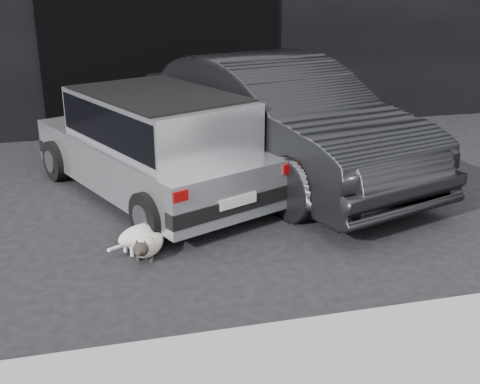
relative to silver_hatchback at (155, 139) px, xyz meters
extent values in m
plane|color=black|center=(-0.47, -0.93, -0.72)|extent=(80.00, 80.00, 0.00)
cube|color=black|center=(0.53, 3.06, 0.58)|extent=(4.00, 0.10, 2.60)
cube|color=gray|center=(0.53, -3.53, -0.66)|extent=(18.00, 0.25, 0.12)
cube|color=silver|center=(-0.04, 0.08, -0.28)|extent=(2.88, 3.90, 0.57)
cube|color=silver|center=(0.04, -0.08, 0.29)|extent=(2.23, 2.74, 0.57)
cube|color=black|center=(0.04, -0.08, 0.29)|extent=(2.20, 2.66, 0.46)
cube|color=black|center=(0.65, -1.49, -0.36)|extent=(1.53, 0.77, 0.16)
cube|color=black|center=(-0.72, 1.66, -0.36)|extent=(1.53, 0.77, 0.16)
cube|color=silver|center=(0.68, -1.56, -0.30)|extent=(0.44, 0.20, 0.11)
cube|color=#8C0707|center=(0.03, -1.84, -0.08)|extent=(0.16, 0.09, 0.11)
cube|color=#8C0707|center=(1.32, -1.28, -0.08)|extent=(0.16, 0.09, 0.11)
cube|color=black|center=(0.04, -0.08, 0.59)|extent=(2.13, 2.52, 0.03)
cylinder|color=black|center=(-0.24, -1.40, -0.45)|extent=(0.40, 0.58, 0.55)
cylinder|color=slate|center=(-0.34, -1.44, -0.45)|extent=(0.14, 0.28, 0.30)
cylinder|color=black|center=(1.18, -0.78, -0.45)|extent=(0.40, 0.58, 0.55)
cylinder|color=slate|center=(1.29, -0.74, -0.45)|extent=(0.14, 0.28, 0.30)
cylinder|color=black|center=(-1.24, 0.91, -0.45)|extent=(0.40, 0.58, 0.55)
cylinder|color=slate|center=(-1.34, 0.86, -0.45)|extent=(0.14, 0.28, 0.30)
cylinder|color=black|center=(0.19, 1.52, -0.45)|extent=(0.40, 0.58, 0.55)
cylinder|color=slate|center=(0.29, 1.57, -0.45)|extent=(0.14, 0.28, 0.30)
imported|color=black|center=(1.70, 0.32, 0.09)|extent=(3.12, 5.21, 1.62)
ellipsoid|color=beige|center=(-0.29, -1.71, -0.60)|extent=(0.46, 0.61, 0.21)
ellipsoid|color=beige|center=(-0.34, -1.84, -0.58)|extent=(0.31, 0.31, 0.20)
ellipsoid|color=black|center=(-0.39, -1.97, -0.54)|extent=(0.19, 0.18, 0.14)
sphere|color=black|center=(-0.41, -2.03, -0.55)|extent=(0.06, 0.06, 0.06)
cone|color=black|center=(-0.35, -1.97, -0.48)|extent=(0.07, 0.08, 0.07)
cone|color=black|center=(-0.42, -1.94, -0.48)|extent=(0.07, 0.08, 0.07)
cylinder|color=black|center=(-0.28, -1.89, -0.69)|extent=(0.04, 0.04, 0.07)
cylinder|color=black|center=(-0.41, -1.83, -0.69)|extent=(0.04, 0.04, 0.07)
cylinder|color=black|center=(-0.16, -1.58, -0.69)|extent=(0.04, 0.04, 0.07)
cylinder|color=black|center=(-0.29, -1.53, -0.69)|extent=(0.04, 0.04, 0.07)
cylinder|color=black|center=(-0.18, -1.43, -0.64)|extent=(0.05, 0.30, 0.09)
ellipsoid|color=silver|center=(-0.36, -1.59, -0.56)|extent=(0.56, 0.45, 0.22)
ellipsoid|color=silver|center=(-0.24, -1.53, -0.54)|extent=(0.29, 0.29, 0.18)
ellipsoid|color=white|center=(-0.13, -1.47, -0.47)|extent=(0.18, 0.18, 0.13)
sphere|color=white|center=(-0.08, -1.44, -0.47)|extent=(0.06, 0.06, 0.06)
cone|color=white|center=(-0.16, -1.44, -0.41)|extent=(0.07, 0.07, 0.07)
cone|color=white|center=(-0.12, -1.51, -0.41)|extent=(0.07, 0.07, 0.07)
cylinder|color=white|center=(-0.25, -1.46, -0.66)|extent=(0.04, 0.04, 0.13)
cylinder|color=white|center=(-0.19, -1.58, -0.66)|extent=(0.04, 0.04, 0.13)
cylinder|color=white|center=(-0.52, -1.60, -0.66)|extent=(0.04, 0.04, 0.13)
cylinder|color=white|center=(-0.46, -1.71, -0.66)|extent=(0.04, 0.04, 0.13)
cylinder|color=white|center=(-0.60, -1.72, -0.61)|extent=(0.21, 0.23, 0.08)
ellipsoid|color=gray|center=(-0.43, -1.65, -0.54)|extent=(0.23, 0.21, 0.09)
camera|label=1|loc=(-0.74, -7.25, 1.96)|focal=45.00mm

